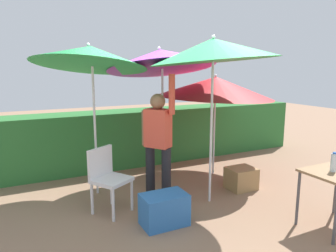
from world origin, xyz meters
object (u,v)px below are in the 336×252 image
object	(u,v)px
person_vendor	(158,139)
chair_plastic	(108,176)
umbrella_rainbow	(90,56)
umbrella_yellow	(213,50)
umbrella_orange	(161,59)
cooler_box	(164,210)
umbrella_navy	(215,87)
crate_cardboard	(241,178)
bottle_water	(334,162)

from	to	relation	value
person_vendor	chair_plastic	bearing A→B (deg)	-176.72
umbrella_rainbow	chair_plastic	bearing A→B (deg)	-89.81
umbrella_yellow	chair_plastic	xyz separation A→B (m)	(-1.43, 0.35, -1.69)
umbrella_rainbow	umbrella_orange	xyz separation A→B (m)	(1.12, -0.04, -0.03)
umbrella_rainbow	cooler_box	size ratio (longest dim) A/B	4.36
umbrella_navy	crate_cardboard	distance (m)	1.67
umbrella_orange	umbrella_yellow	distance (m)	1.08
person_vendor	chair_plastic	xyz separation A→B (m)	(-0.78, -0.04, -0.42)
cooler_box	umbrella_navy	bearing A→B (deg)	39.10
chair_plastic	crate_cardboard	bearing A→B (deg)	-4.46
umbrella_orange	umbrella_yellow	world-z (taller)	umbrella_yellow
umbrella_rainbow	umbrella_yellow	bearing A→B (deg)	-36.69
umbrella_navy	cooler_box	world-z (taller)	umbrella_navy
umbrella_navy	crate_cardboard	size ratio (longest dim) A/B	4.71
umbrella_orange	person_vendor	xyz separation A→B (m)	(-0.34, -0.63, -1.17)
umbrella_rainbow	umbrella_yellow	distance (m)	1.79
umbrella_rainbow	cooler_box	distance (m)	2.44
person_vendor	cooler_box	xyz separation A→B (m)	(-0.25, -0.74, -0.73)
umbrella_rainbow	umbrella_yellow	xyz separation A→B (m)	(1.44, -1.07, 0.07)
chair_plastic	crate_cardboard	distance (m)	2.21
umbrella_navy	person_vendor	world-z (taller)	person_vendor
umbrella_yellow	cooler_box	world-z (taller)	umbrella_yellow
crate_cardboard	umbrella_navy	bearing A→B (deg)	88.49
person_vendor	bottle_water	size ratio (longest dim) A/B	7.83
chair_plastic	umbrella_yellow	bearing A→B (deg)	-13.90
umbrella_rainbow	crate_cardboard	xyz separation A→B (m)	(2.18, -0.89, -1.95)
person_vendor	crate_cardboard	bearing A→B (deg)	-8.72
umbrella_yellow	umbrella_navy	size ratio (longest dim) A/B	1.17
umbrella_orange	bottle_water	world-z (taller)	umbrella_orange
umbrella_rainbow	umbrella_orange	world-z (taller)	umbrella_rainbow
crate_cardboard	chair_plastic	bearing A→B (deg)	175.54
umbrella_yellow	chair_plastic	bearing A→B (deg)	166.10
umbrella_rainbow	umbrella_yellow	world-z (taller)	umbrella_rainbow
umbrella_orange	umbrella_yellow	size ratio (longest dim) A/B	0.99
umbrella_yellow	chair_plastic	world-z (taller)	umbrella_yellow
umbrella_rainbow	bottle_water	size ratio (longest dim) A/B	10.35
umbrella_orange	person_vendor	size ratio (longest dim) A/B	1.29
umbrella_rainbow	chair_plastic	distance (m)	1.77
person_vendor	umbrella_yellow	bearing A→B (deg)	-31.39
person_vendor	chair_plastic	world-z (taller)	person_vendor
umbrella_navy	umbrella_rainbow	bearing A→B (deg)	178.76
umbrella_rainbow	crate_cardboard	distance (m)	3.06
cooler_box	crate_cardboard	size ratio (longest dim) A/B	1.28
chair_plastic	umbrella_navy	bearing A→B (deg)	16.90
umbrella_rainbow	chair_plastic	world-z (taller)	umbrella_rainbow
umbrella_yellow	chair_plastic	distance (m)	2.24
umbrella_yellow	umbrella_navy	xyz separation A→B (m)	(0.76, 1.02, -0.57)
umbrella_yellow	crate_cardboard	bearing A→B (deg)	14.01
cooler_box	bottle_water	bearing A→B (deg)	-28.70
umbrella_rainbow	umbrella_navy	bearing A→B (deg)	-1.24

